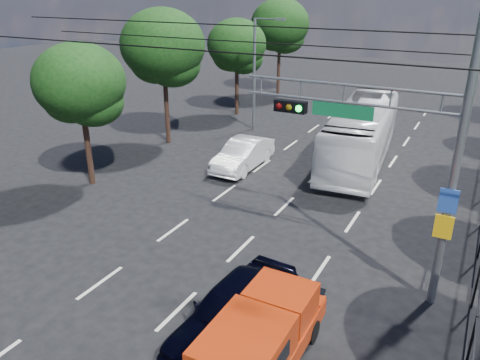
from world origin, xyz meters
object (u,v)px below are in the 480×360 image
Objects in this scene: white_bus at (362,133)px; navy_hatchback at (235,311)px; signal_mast at (413,129)px; white_van at (243,154)px; red_pickup at (262,337)px.

navy_hatchback is at bearing -93.23° from white_bus.
white_van is at bearing 141.11° from signal_mast.
signal_mast is 0.85× the size of white_bus.
white_bus reaches higher than white_van.
signal_mast is 6.86m from navy_hatchback.
white_van is (-5.76, 11.38, -0.06)m from navy_hatchback.
red_pickup is at bearing -60.53° from white_van.
white_bus is (-3.99, 11.32, -3.68)m from signal_mast.
navy_hatchback is (-3.28, -4.08, -4.43)m from signal_mast.
navy_hatchback is at bearing -128.83° from signal_mast.
white_bus is (-1.84, 16.12, 0.62)m from red_pickup.
red_pickup is 0.43× the size of white_bus.
white_van is at bearing 121.32° from navy_hatchback.
red_pickup is (-2.15, -4.80, -4.30)m from signal_mast.
signal_mast reaches higher than white_van.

